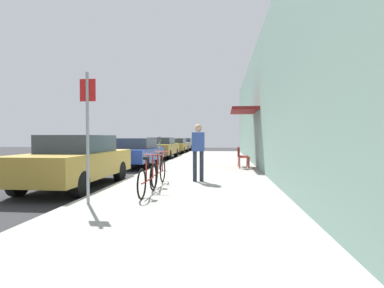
{
  "coord_description": "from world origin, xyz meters",
  "views": [
    {
      "loc": [
        3.08,
        -9.5,
        1.45
      ],
      "look_at": [
        1.24,
        7.86,
        1.02
      ],
      "focal_mm": 28.03,
      "sensor_mm": 36.0,
      "label": 1
    }
  ],
  "objects_px": {
    "parked_car_1": "(137,152)",
    "parked_car_4": "(184,144)",
    "parked_car_0": "(77,161)",
    "parked_car_3": "(176,145)",
    "cafe_chair_1": "(241,155)",
    "pedestrian_standing": "(198,148)",
    "bicycle_1": "(159,172)",
    "parked_car_2": "(161,147)",
    "bicycle_0": "(148,179)",
    "street_sign": "(88,127)",
    "parking_meter": "(159,150)",
    "cafe_chair_0": "(242,156)"
  },
  "relations": [
    {
      "from": "pedestrian_standing",
      "to": "parking_meter",
      "type": "bearing_deg",
      "value": 120.09
    },
    {
      "from": "parked_car_4",
      "to": "cafe_chair_0",
      "type": "xyz_separation_m",
      "value": [
        4.96,
        -18.94,
        -0.06
      ]
    },
    {
      "from": "parked_car_0",
      "to": "cafe_chair_0",
      "type": "distance_m",
      "value": 6.75
    },
    {
      "from": "parking_meter",
      "to": "bicycle_1",
      "type": "distance_m",
      "value": 4.09
    },
    {
      "from": "parked_car_0",
      "to": "parked_car_1",
      "type": "bearing_deg",
      "value": 90.0
    },
    {
      "from": "parked_car_3",
      "to": "parking_meter",
      "type": "relative_size",
      "value": 3.33
    },
    {
      "from": "parking_meter",
      "to": "pedestrian_standing",
      "type": "relative_size",
      "value": 0.78
    },
    {
      "from": "pedestrian_standing",
      "to": "cafe_chair_1",
      "type": "bearing_deg",
      "value": 71.86
    },
    {
      "from": "parked_car_2",
      "to": "parked_car_1",
      "type": "bearing_deg",
      "value": -90.0
    },
    {
      "from": "parked_car_4",
      "to": "cafe_chair_1",
      "type": "relative_size",
      "value": 5.06
    },
    {
      "from": "parked_car_2",
      "to": "cafe_chair_1",
      "type": "height_order",
      "value": "parked_car_2"
    },
    {
      "from": "parked_car_2",
      "to": "street_sign",
      "type": "relative_size",
      "value": 1.69
    },
    {
      "from": "parked_car_1",
      "to": "cafe_chair_1",
      "type": "height_order",
      "value": "parked_car_1"
    },
    {
      "from": "bicycle_1",
      "to": "cafe_chair_1",
      "type": "distance_m",
      "value": 6.01
    },
    {
      "from": "parked_car_1",
      "to": "parking_meter",
      "type": "bearing_deg",
      "value": -51.9
    },
    {
      "from": "parked_car_0",
      "to": "parked_car_2",
      "type": "bearing_deg",
      "value": 90.0
    },
    {
      "from": "parked_car_1",
      "to": "street_sign",
      "type": "height_order",
      "value": "street_sign"
    },
    {
      "from": "parked_car_1",
      "to": "parked_car_3",
      "type": "bearing_deg",
      "value": 90.0
    },
    {
      "from": "parking_meter",
      "to": "street_sign",
      "type": "height_order",
      "value": "street_sign"
    },
    {
      "from": "parked_car_3",
      "to": "parked_car_4",
      "type": "height_order",
      "value": "parked_car_4"
    },
    {
      "from": "street_sign",
      "to": "bicycle_0",
      "type": "height_order",
      "value": "street_sign"
    },
    {
      "from": "street_sign",
      "to": "cafe_chair_0",
      "type": "bearing_deg",
      "value": 63.79
    },
    {
      "from": "parked_car_1",
      "to": "parked_car_0",
      "type": "bearing_deg",
      "value": -90.0
    },
    {
      "from": "parked_car_4",
      "to": "cafe_chair_1",
      "type": "distance_m",
      "value": 18.78
    },
    {
      "from": "parked_car_0",
      "to": "bicycle_0",
      "type": "xyz_separation_m",
      "value": [
        2.45,
        -1.44,
        -0.29
      ]
    },
    {
      "from": "parked_car_0",
      "to": "parking_meter",
      "type": "bearing_deg",
      "value": 68.5
    },
    {
      "from": "street_sign",
      "to": "parked_car_4",
      "type": "bearing_deg",
      "value": 93.31
    },
    {
      "from": "parked_car_2",
      "to": "parked_car_3",
      "type": "xyz_separation_m",
      "value": [
        0.0,
        6.38,
        -0.05
      ]
    },
    {
      "from": "parked_car_2",
      "to": "cafe_chair_1",
      "type": "bearing_deg",
      "value": -51.38
    },
    {
      "from": "parked_car_3",
      "to": "cafe_chair_1",
      "type": "bearing_deg",
      "value": -68.5
    },
    {
      "from": "parked_car_3",
      "to": "street_sign",
      "type": "distance_m",
      "value": 20.53
    },
    {
      "from": "parked_car_3",
      "to": "street_sign",
      "type": "relative_size",
      "value": 1.69
    },
    {
      "from": "parked_car_3",
      "to": "bicycle_0",
      "type": "bearing_deg",
      "value": -82.81
    },
    {
      "from": "parked_car_0",
      "to": "cafe_chair_0",
      "type": "bearing_deg",
      "value": 42.64
    },
    {
      "from": "parked_car_1",
      "to": "bicycle_1",
      "type": "bearing_deg",
      "value": -68.06
    },
    {
      "from": "cafe_chair_1",
      "to": "pedestrian_standing",
      "type": "bearing_deg",
      "value": -108.14
    },
    {
      "from": "street_sign",
      "to": "cafe_chair_1",
      "type": "xyz_separation_m",
      "value": [
        3.46,
        7.85,
        -1.02
      ]
    },
    {
      "from": "parked_car_0",
      "to": "parked_car_3",
      "type": "relative_size",
      "value": 1.0
    },
    {
      "from": "pedestrian_standing",
      "to": "parked_car_3",
      "type": "bearing_deg",
      "value": 101.21
    },
    {
      "from": "parked_car_0",
      "to": "parking_meter",
      "type": "xyz_separation_m",
      "value": [
        1.55,
        3.94,
        0.12
      ]
    },
    {
      "from": "parked_car_3",
      "to": "bicycle_0",
      "type": "relative_size",
      "value": 2.57
    },
    {
      "from": "parked_car_1",
      "to": "cafe_chair_1",
      "type": "bearing_deg",
      "value": -6.02
    },
    {
      "from": "parked_car_0",
      "to": "cafe_chair_0",
      "type": "height_order",
      "value": "parked_car_0"
    },
    {
      "from": "cafe_chair_1",
      "to": "parked_car_0",
      "type": "bearing_deg",
      "value": -132.64
    },
    {
      "from": "parked_car_0",
      "to": "pedestrian_standing",
      "type": "xyz_separation_m",
      "value": [
        3.43,
        0.7,
        0.35
      ]
    },
    {
      "from": "parking_meter",
      "to": "cafe_chair_0",
      "type": "xyz_separation_m",
      "value": [
        3.41,
        0.63,
        -0.26
      ]
    },
    {
      "from": "parked_car_1",
      "to": "parked_car_4",
      "type": "xyz_separation_m",
      "value": [
        0.0,
        17.59,
        -0.03
      ]
    },
    {
      "from": "parked_car_1",
      "to": "cafe_chair_1",
      "type": "relative_size",
      "value": 5.06
    },
    {
      "from": "parked_car_2",
      "to": "bicycle_0",
      "type": "xyz_separation_m",
      "value": [
        2.45,
        -13.04,
        -0.25
      ]
    },
    {
      "from": "street_sign",
      "to": "parking_meter",
      "type": "bearing_deg",
      "value": 89.55
    }
  ]
}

